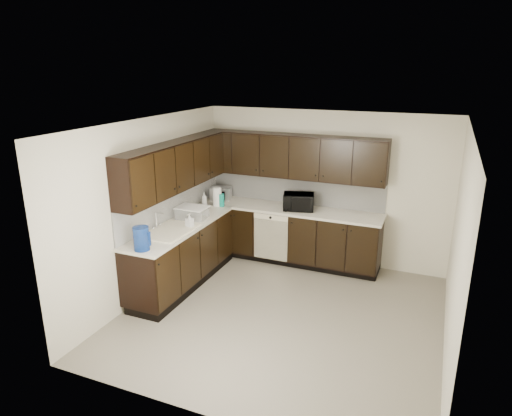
{
  "coord_description": "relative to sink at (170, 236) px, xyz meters",
  "views": [
    {
      "loc": [
        1.74,
        -5.07,
        3.17
      ],
      "look_at": [
        -0.62,
        0.6,
        1.24
      ],
      "focal_mm": 32.0,
      "sensor_mm": 36.0,
      "label": 1
    }
  ],
  "objects": [
    {
      "name": "blue_pitcher",
      "position": [
        0.04,
        -0.69,
        0.21
      ],
      "size": [
        0.2,
        0.2,
        0.3
      ],
      "primitive_type": "cylinder",
      "rotation": [
        0.0,
        0.0,
        0.0
      ],
      "color": "navy",
      "rests_on": "countertop"
    },
    {
      "name": "soap_bottle_a",
      "position": [
        0.17,
        0.26,
        0.16
      ],
      "size": [
        0.11,
        0.11,
        0.2
      ],
      "primitive_type": "imported",
      "rotation": [
        0.0,
        0.0,
        -0.22
      ],
      "color": "gray",
      "rests_on": "countertop"
    },
    {
      "name": "ceiling",
      "position": [
        1.68,
        0.01,
        1.62
      ],
      "size": [
        4.0,
        4.0,
        0.0
      ],
      "primitive_type": "plane",
      "rotation": [
        3.14,
        0.0,
        0.0
      ],
      "color": "white",
      "rests_on": "wall_back"
    },
    {
      "name": "soap_bottle_b",
      "position": [
        -0.14,
        1.28,
        0.17
      ],
      "size": [
        0.11,
        0.11,
        0.23
      ],
      "primitive_type": "imported",
      "rotation": [
        0.0,
        0.0,
        0.22
      ],
      "color": "gray",
      "rests_on": "countertop"
    },
    {
      "name": "upper_cabinets",
      "position": [
        0.58,
        1.22,
        0.89
      ],
      "size": [
        3.0,
        2.8,
        0.7
      ],
      "color": "black",
      "rests_on": "wall_back"
    },
    {
      "name": "wall_right",
      "position": [
        3.68,
        0.01,
        0.37
      ],
      "size": [
        0.02,
        4.0,
        2.5
      ],
      "primitive_type": "cube",
      "color": "beige",
      "rests_on": "floor"
    },
    {
      "name": "backsplash",
      "position": [
        0.46,
        1.33,
        0.3
      ],
      "size": [
        3.0,
        2.8,
        0.48
      ],
      "color": "silver",
      "rests_on": "countertop"
    },
    {
      "name": "paper_towel_roll",
      "position": [
        0.05,
        1.36,
        0.22
      ],
      "size": [
        0.16,
        0.16,
        0.31
      ],
      "primitive_type": "cylinder",
      "rotation": [
        0.0,
        0.0,
        0.15
      ],
      "color": "white",
      "rests_on": "countertop"
    },
    {
      "name": "sink",
      "position": [
        0.0,
        0.0,
        0.0
      ],
      "size": [
        0.54,
        0.82,
        0.42
      ],
      "color": "beige",
      "rests_on": "countertop"
    },
    {
      "name": "microwave",
      "position": [
        1.36,
        1.66,
        0.19
      ],
      "size": [
        0.55,
        0.45,
        0.27
      ],
      "primitive_type": "imported",
      "rotation": [
        0.0,
        0.0,
        0.27
      ],
      "color": "black",
      "rests_on": "countertop"
    },
    {
      "name": "countertop",
      "position": [
        0.67,
        1.12,
        0.04
      ],
      "size": [
        3.03,
        2.83,
        0.04
      ],
      "color": "beige",
      "rests_on": "lower_cabinets"
    },
    {
      "name": "wall_back",
      "position": [
        1.68,
        2.01,
        0.37
      ],
      "size": [
        4.0,
        0.02,
        2.5
      ],
      "primitive_type": "cube",
      "color": "beige",
      "rests_on": "floor"
    },
    {
      "name": "lower_cabinets",
      "position": [
        0.67,
        1.12,
        -0.47
      ],
      "size": [
        3.0,
        2.8,
        0.9
      ],
      "color": "black",
      "rests_on": "floor"
    },
    {
      "name": "teal_tumbler",
      "position": [
        0.13,
        1.36,
        0.16
      ],
      "size": [
        0.12,
        0.12,
        0.21
      ],
      "primitive_type": "cylinder",
      "rotation": [
        0.0,
        0.0,
        -0.38
      ],
      "color": "#0C8473",
      "rests_on": "countertop"
    },
    {
      "name": "floor",
      "position": [
        1.68,
        0.01,
        -0.88
      ],
      "size": [
        4.0,
        4.0,
        0.0
      ],
      "primitive_type": "plane",
      "color": "gray",
      "rests_on": "ground"
    },
    {
      "name": "wall_left",
      "position": [
        -0.32,
        0.01,
        0.37
      ],
      "size": [
        0.02,
        4.0,
        2.5
      ],
      "primitive_type": "cube",
      "color": "beige",
      "rests_on": "floor"
    },
    {
      "name": "wall_front",
      "position": [
        1.68,
        -1.99,
        0.37
      ],
      "size": [
        4.0,
        0.02,
        2.5
      ],
      "primitive_type": "cube",
      "color": "beige",
      "rests_on": "floor"
    },
    {
      "name": "storage_bin",
      "position": [
        -0.01,
        0.65,
        0.15
      ],
      "size": [
        0.48,
        0.38,
        0.17
      ],
      "primitive_type": "cube",
      "rotation": [
        0.0,
        0.0,
        0.14
      ],
      "color": "white",
      "rests_on": "countertop"
    },
    {
      "name": "dishwasher",
      "position": [
        0.98,
        1.42,
        -0.33
      ],
      "size": [
        0.58,
        0.04,
        0.78
      ],
      "color": "beige",
      "rests_on": "lower_cabinets"
    },
    {
      "name": "toaster_oven",
      "position": [
        -0.07,
        1.73,
        0.17
      ],
      "size": [
        0.39,
        0.33,
        0.22
      ],
      "primitive_type": "cube",
      "rotation": [
        0.0,
        0.0,
        0.24
      ],
      "color": "silver",
      "rests_on": "countertop"
    }
  ]
}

